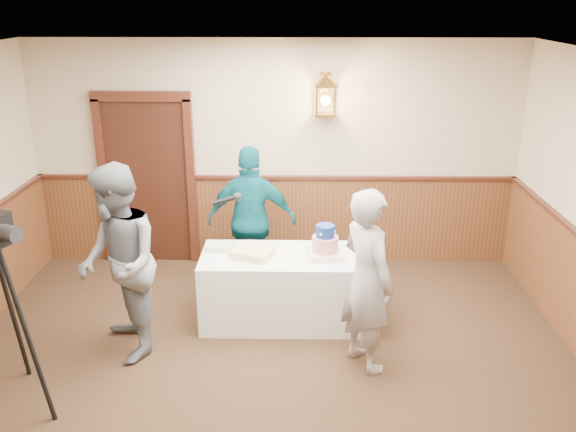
# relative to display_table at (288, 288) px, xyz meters

# --- Properties ---
(room_shell) EXTENTS (6.02, 7.02, 2.81)m
(room_shell) POSITION_rel_display_table_xyz_m (-0.24, -1.45, 1.15)
(room_shell) COLOR beige
(room_shell) RESTS_ON ground
(display_table) EXTENTS (1.80, 0.80, 0.75)m
(display_table) POSITION_rel_display_table_xyz_m (0.00, 0.00, 0.00)
(display_table) COLOR white
(display_table) RESTS_ON ground
(tiered_cake) EXTENTS (0.38, 0.38, 0.35)m
(tiered_cake) POSITION_rel_display_table_xyz_m (0.37, -0.04, 0.51)
(tiered_cake) COLOR beige
(tiered_cake) RESTS_ON display_table
(sheet_cake_yellow) EXTENTS (0.47, 0.42, 0.08)m
(sheet_cake_yellow) POSITION_rel_display_table_xyz_m (-0.36, -0.06, 0.41)
(sheet_cake_yellow) COLOR #D8CC81
(sheet_cake_yellow) RESTS_ON display_table
(sheet_cake_green) EXTENTS (0.29, 0.24, 0.06)m
(sheet_cake_green) POSITION_rel_display_table_xyz_m (-0.72, 0.13, 0.41)
(sheet_cake_green) COLOR #9DC58B
(sheet_cake_green) RESTS_ON display_table
(interviewer) EXTENTS (1.64, 1.12, 1.88)m
(interviewer) POSITION_rel_display_table_xyz_m (-1.55, -0.66, 0.56)
(interviewer) COLOR slate
(interviewer) RESTS_ON ground
(baker) EXTENTS (0.68, 0.75, 1.72)m
(baker) POSITION_rel_display_table_xyz_m (0.72, -0.81, 0.49)
(baker) COLOR #A5A5AB
(baker) RESTS_ON ground
(assistant_p) EXTENTS (1.02, 0.45, 1.72)m
(assistant_p) POSITION_rel_display_table_xyz_m (-0.43, 0.73, 0.48)
(assistant_p) COLOR #0A515D
(assistant_p) RESTS_ON ground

